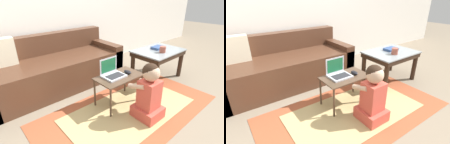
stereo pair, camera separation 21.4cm
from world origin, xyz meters
TOP-DOWN VIEW (x-y plane):
  - ground_plane at (0.00, 0.00)m, footprint 16.00×16.00m
  - area_rug at (0.14, -0.01)m, footprint 2.26×1.20m
  - couch at (-0.26, 1.22)m, footprint 2.04×0.83m
  - coffee_table at (1.17, 0.34)m, footprint 0.81×0.58m
  - laptop_desk at (0.14, 0.21)m, footprint 0.59×0.35m
  - laptop at (0.08, 0.26)m, footprint 0.27×0.21m
  - computer_mouse at (0.28, 0.19)m, footprint 0.07×0.11m
  - person_seated at (0.20, -0.22)m, footprint 0.28×0.38m
  - cup_on_table at (1.10, 0.23)m, footprint 0.10×0.10m
  - book_on_table at (1.23, 0.40)m, footprint 0.21×0.15m

SIDE VIEW (x-z plane):
  - ground_plane at x=0.00m, z-range 0.00..0.00m
  - area_rug at x=0.14m, z-range 0.00..0.01m
  - couch at x=-0.26m, z-range -0.13..0.70m
  - person_seated at x=0.20m, z-range -0.02..0.66m
  - laptop_desk at x=0.14m, z-range 0.15..0.55m
  - coffee_table at x=1.17m, z-range 0.16..0.66m
  - computer_mouse at x=0.28m, z-range 0.40..0.44m
  - laptop at x=0.08m, z-range 0.32..0.55m
  - book_on_table at x=1.23m, z-range 0.49..0.53m
  - cup_on_table at x=1.10m, z-range 0.49..0.59m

